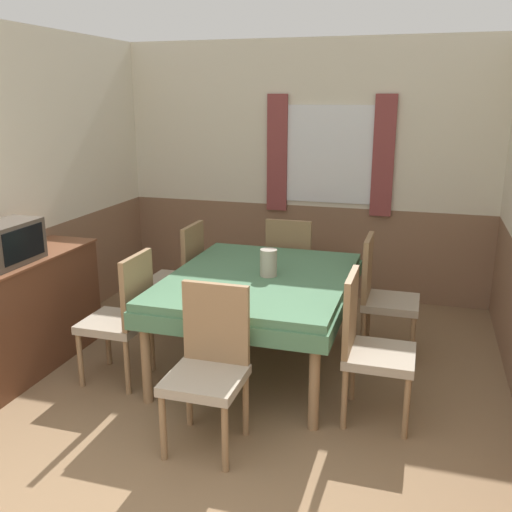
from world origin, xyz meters
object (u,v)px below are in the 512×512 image
Objects in this scene: chair_left_near at (123,314)px; chair_left_far at (181,274)px; chair_head_window at (291,265)px; dining_table at (259,288)px; sideboard at (28,311)px; chair_head_near at (209,363)px; chair_right_near at (369,343)px; vase at (269,263)px; tv at (7,243)px; chair_right_far at (382,293)px.

chair_left_near is 1.00× the size of chair_left_far.
chair_left_near is 1.80m from chair_head_window.
chair_left_far reaches higher than dining_table.
chair_left_near is 0.74× the size of sideboard.
chair_head_near reaches higher than dining_table.
vase is (-0.81, 0.52, 0.33)m from chair_right_near.
chair_right_near is 2.60m from sideboard.
chair_left_far is at bearing 0.00° from chair_left_near.
dining_table is 1.86m from tv.
chair_head_near is at bearing -90.00° from chair_head_window.
chair_head_window is at bearing -90.00° from chair_head_near.
dining_table is at bearing -60.01° from chair_left_near.
sideboard is at bearing -163.80° from dining_table.
chair_left_far is 1.00× the size of chair_head_near.
chair_left_far is at bearing -148.15° from chair_head_window.
chair_right_near is 2.62m from tv.
sideboard is 1.90m from vase.
chair_right_far is 4.75× the size of vase.
chair_head_near is 1.00× the size of chair_head_window.
chair_head_near is 1.04m from chair_right_near.
chair_left_near is 1.04m from chair_head_near.
tv is at bearing -134.35° from chair_head_window.
dining_table is 1.80m from sideboard.
tv is (-0.80, -1.18, 0.51)m from chair_left_far.
sideboard is at bearing 89.29° from chair_left_near.
chair_head_window is at bearing 45.65° from tv.
chair_head_window is at bearing -29.39° from chair_left_near.
chair_right_far is at bearing 24.62° from tv.
tv reaches higher than sideboard.
sideboard is at bearing -164.12° from vase.
chair_head_near is 0.74× the size of sideboard.
chair_left_near reaches higher than vase.
sideboard is (-1.72, -1.56, -0.07)m from chair_head_window.
sideboard reaches higher than dining_table.
chair_left_near is 1.76m from chair_right_near.
sideboard is (-0.83, -1.01, -0.07)m from chair_left_far.
vase is (1.79, 0.51, 0.40)m from sideboard.
tv is 1.89m from vase.
tv is (-0.80, -0.16, 0.51)m from chair_left_near.
vase is at bearing -122.51° from chair_right_near.
chair_right_near is at bearing 0.00° from chair_right_far.
chair_left_far is 0.74× the size of sideboard.
chair_left_far reaches higher than vase.
tv reaches higher than dining_table.
dining_table is 8.27× the size of vase.
chair_head_near is (-0.88, -1.57, 0.00)m from chair_right_far.
chair_head_near is 2.11m from chair_head_window.
chair_head_near is 4.75× the size of vase.
tv is (-1.69, 0.39, 0.51)m from chair_head_near.
vase is at bearing -86.22° from chair_head_window.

